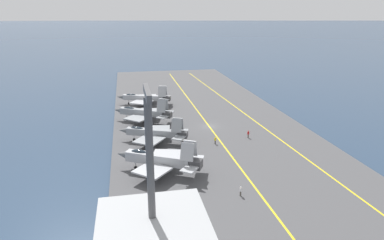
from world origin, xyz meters
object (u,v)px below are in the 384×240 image
crew_white_vest (241,191)px  parked_jet_second (154,133)px  parked_jet_nearest (159,159)px  crew_yellow_vest (215,140)px  parked_jet_third (143,112)px  parked_jet_fourth (145,98)px  crew_red_vest (248,134)px

crew_white_vest → parked_jet_second: bearing=23.7°
parked_jet_nearest → parked_jet_second: parked_jet_nearest is taller
crew_white_vest → crew_yellow_vest: (22.55, -1.73, -0.02)m
parked_jet_nearest → crew_white_vest: parked_jet_nearest is taller
parked_jet_third → crew_yellow_vest: (-18.81, -14.73, -1.74)m
parked_jet_fourth → crew_red_vest: bearing=-147.3°
parked_jet_fourth → parked_jet_second: bearing=-179.8°
parked_jet_third → parked_jet_fourth: size_ratio=0.94×
crew_red_vest → parked_jet_fourth: bearing=32.7°
parked_jet_third → parked_jet_fourth: 17.51m
crew_red_vest → parked_jet_third: bearing=54.5°
parked_jet_fourth → crew_white_vest: parked_jet_fourth is taller
parked_jet_third → crew_yellow_vest: parked_jet_third is taller
parked_jet_fourth → crew_yellow_vest: (-36.26, -13.30, -1.38)m
crew_white_vest → crew_red_vest: size_ratio=0.97×
crew_yellow_vest → crew_red_vest: (2.21, -8.54, 0.05)m
parked_jet_fourth → crew_red_vest: parked_jet_fourth is taller
crew_white_vest → crew_yellow_vest: crew_white_vest is taller
parked_jet_second → crew_yellow_vest: 13.72m
parked_jet_third → crew_red_vest: bearing=-125.5°
parked_jet_fourth → crew_red_vest: size_ratio=9.64×
crew_white_vest → crew_yellow_vest: 22.61m
parked_jet_second → parked_jet_nearest: bearing=178.4°
crew_yellow_vest → parked_jet_fourth: bearing=20.1°
crew_yellow_vest → crew_red_vest: crew_red_vest is taller
parked_jet_fourth → crew_red_vest: 40.47m
crew_white_vest → parked_jet_nearest: bearing=47.9°
parked_jet_third → parked_jet_nearest: bearing=-177.9°
parked_jet_nearest → crew_red_vest: 26.27m
parked_jet_second → crew_red_vest: 21.80m
parked_jet_nearest → crew_yellow_vest: 18.10m
parked_jet_nearest → crew_yellow_vest: size_ratio=9.54×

